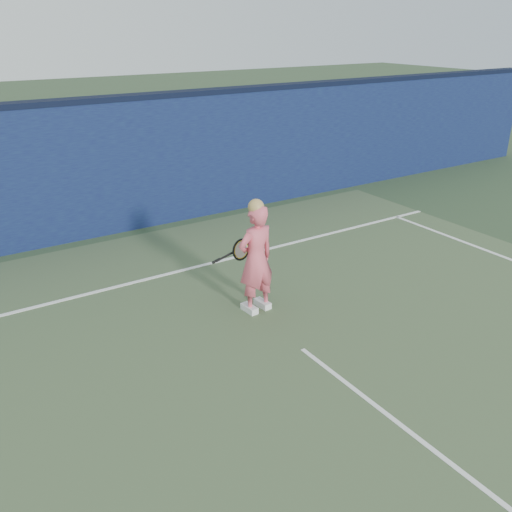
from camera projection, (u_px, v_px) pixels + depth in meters
ground at (356, 391)px, 6.12m from camera, size 80.00×80.00×0.00m
backstop_wall at (136, 165)px, 10.65m from camera, size 24.00×0.40×2.50m
wall_cap at (129, 97)px, 10.13m from camera, size 24.00×0.42×0.10m
player at (256, 259)px, 7.55m from camera, size 0.61×0.43×1.67m
racket at (239, 251)px, 7.86m from camera, size 0.62×0.14×0.33m
court_lines at (377, 406)px, 5.86m from camera, size 11.00×12.04×0.01m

